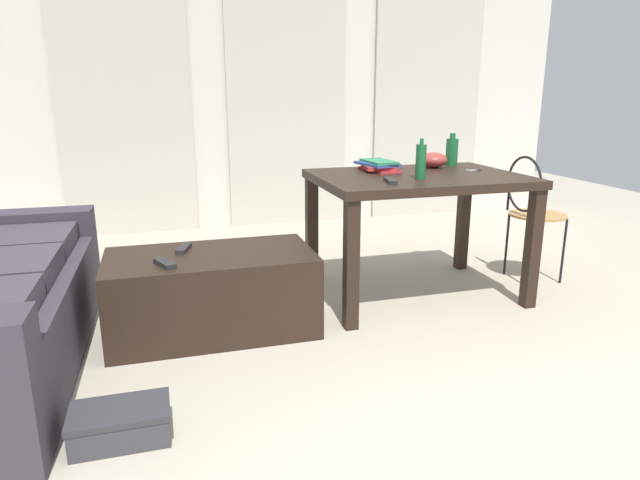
{
  "coord_description": "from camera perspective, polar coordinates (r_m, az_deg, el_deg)",
  "views": [
    {
      "loc": [
        -1.17,
        -1.34,
        1.23
      ],
      "look_at": [
        -0.32,
        1.55,
        0.41
      ],
      "focal_mm": 31.12,
      "sensor_mm": 36.0,
      "label": 1
    }
  ],
  "objects": [
    {
      "name": "tv_remote_primary",
      "position": [
        2.97,
        -13.87,
        -0.84
      ],
      "size": [
        0.09,
        0.17,
        0.02
      ],
      "primitive_type": "cube",
      "rotation": [
        0.0,
        0.0,
        -0.3
      ],
      "color": "#232326",
      "rests_on": "coffee_table"
    },
    {
      "name": "shoebox",
      "position": [
        2.22,
        -19.82,
        -17.34
      ],
      "size": [
        0.35,
        0.21,
        0.13
      ],
      "color": "#38383D",
      "rests_on": "ground"
    },
    {
      "name": "tv_remote_on_table",
      "position": [
        3.02,
        7.24,
        6.08
      ],
      "size": [
        0.08,
        0.17,
        0.02
      ],
      "primitive_type": "cube",
      "rotation": [
        0.0,
        0.0,
        -0.2
      ],
      "color": "#232326",
      "rests_on": "craft_table"
    },
    {
      "name": "wire_chair",
      "position": [
        3.85,
        20.87,
        3.47
      ],
      "size": [
        0.36,
        0.36,
        0.83
      ],
      "color": "#B7844C",
      "rests_on": "ground"
    },
    {
      "name": "bowl",
      "position": [
        3.66,
        11.58,
        8.07
      ],
      "size": [
        0.18,
        0.18,
        0.1
      ],
      "primitive_type": "ellipsoid",
      "color": "#9E3833",
      "rests_on": "craft_table"
    },
    {
      "name": "wall_back",
      "position": [
        5.27,
        -3.62,
        16.3
      ],
      "size": [
        5.48,
        0.1,
        2.67
      ],
      "primitive_type": "cube",
      "color": "silver",
      "rests_on": "ground"
    },
    {
      "name": "tv_remote_secondary",
      "position": [
        2.73,
        -15.67,
        -2.34
      ],
      "size": [
        0.11,
        0.16,
        0.02
      ],
      "primitive_type": "cube",
      "rotation": [
        0.0,
        0.0,
        0.4
      ],
      "color": "#232326",
      "rests_on": "coffee_table"
    },
    {
      "name": "book_stack",
      "position": [
        3.45,
        6.03,
        7.62
      ],
      "size": [
        0.23,
        0.3,
        0.07
      ],
      "color": "red",
      "rests_on": "craft_table"
    },
    {
      "name": "craft_table",
      "position": [
        3.35,
        10.01,
        4.91
      ],
      "size": [
        1.2,
        0.86,
        0.75
      ],
      "color": "black",
      "rests_on": "ground"
    },
    {
      "name": "scissors",
      "position": [
        3.59,
        15.74,
        6.94
      ],
      "size": [
        0.1,
        0.05,
        0.0
      ],
      "color": "#9EA0A5",
      "rests_on": "craft_table"
    },
    {
      "name": "bottle_near",
      "position": [
        3.16,
        10.32,
        7.97
      ],
      "size": [
        0.06,
        0.06,
        0.22
      ],
      "color": "#195B2D",
      "rests_on": "craft_table"
    },
    {
      "name": "curtains",
      "position": [
        5.18,
        -3.38,
        14.56
      ],
      "size": [
        3.9,
        0.03,
        2.35
      ],
      "color": "beige",
      "rests_on": "ground"
    },
    {
      "name": "ground_plane",
      "position": [
        3.31,
        5.71,
        -6.7
      ],
      "size": [
        9.09,
        9.09,
        0.0
      ],
      "primitive_type": "plane",
      "color": "#B2A893"
    },
    {
      "name": "bottle_far",
      "position": [
        3.8,
        13.4,
        8.86
      ],
      "size": [
        0.08,
        0.08,
        0.21
      ],
      "color": "#195B2D",
      "rests_on": "craft_table"
    },
    {
      "name": "coffee_table",
      "position": [
        2.95,
        -11.03,
        -5.33
      ],
      "size": [
        1.05,
        0.56,
        0.42
      ],
      "color": "black",
      "rests_on": "ground"
    }
  ]
}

